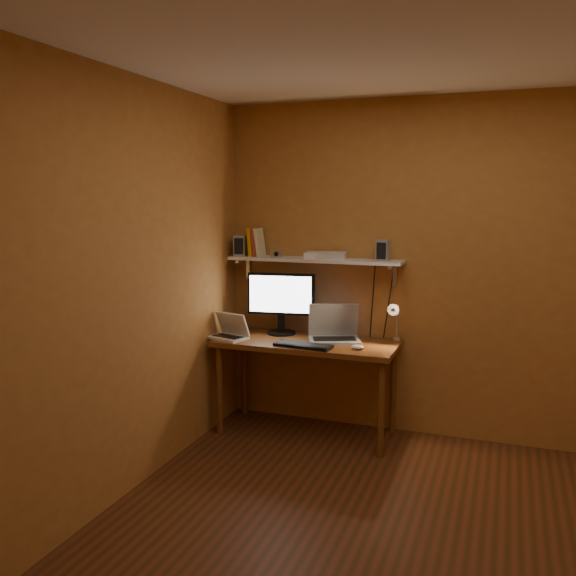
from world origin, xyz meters
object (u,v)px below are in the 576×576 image
at_px(mouse, 357,347).
at_px(laptop, 334,331).
at_px(router, 326,255).
at_px(monitor, 281,300).
at_px(speaker_left, 240,246).
at_px(desk, 307,351).
at_px(desk_lamp, 395,317).
at_px(keyboard, 303,345).
at_px(wall_shelf, 315,260).
at_px(netbook, 230,331).
at_px(speaker_right, 383,250).
at_px(shelf_camera, 276,254).

bearing_deg(mouse, laptop, 124.54).
bearing_deg(router, monitor, -176.89).
relative_size(speaker_left, router, 0.53).
distance_m(desk, speaker_left, 1.03).
bearing_deg(mouse, speaker_left, 151.48).
height_order(monitor, desk_lamp, monitor).
height_order(desk_lamp, router, router).
relative_size(keyboard, mouse, 4.50).
height_order(desk, laptop, laptop).
distance_m(desk, keyboard, 0.22).
height_order(wall_shelf, netbook, wall_shelf).
distance_m(laptop, speaker_right, 0.73).
relative_size(mouse, desk_lamp, 0.26).
distance_m(keyboard, speaker_left, 1.04).
xyz_separation_m(netbook, desk_lamp, (1.25, 0.26, 0.15)).
xyz_separation_m(keyboard, mouse, (0.40, 0.06, 0.01)).
relative_size(wall_shelf, mouse, 14.50).
bearing_deg(netbook, monitor, 58.21).
xyz_separation_m(speaker_left, shelf_camera, (0.34, -0.04, -0.05)).
relative_size(desk_lamp, router, 1.19).
bearing_deg(keyboard, monitor, 136.91).
xyz_separation_m(netbook, speaker_left, (-0.05, 0.31, 0.65)).
relative_size(desk, speaker_left, 8.39).
height_order(desk, desk_lamp, desk_lamp).
distance_m(desk_lamp, router, 0.72).
height_order(monitor, mouse, monitor).
bearing_deg(netbook, keyboard, 10.25).
bearing_deg(desk_lamp, wall_shelf, 174.12).
xyz_separation_m(mouse, speaker_left, (-1.08, 0.31, 0.69)).
bearing_deg(desk, mouse, -17.07).
bearing_deg(speaker_left, shelf_camera, -20.22).
bearing_deg(speaker_left, router, -13.44).
distance_m(monitor, shelf_camera, 0.38).
xyz_separation_m(speaker_left, speaker_right, (1.18, 0.00, -0.00)).
bearing_deg(netbook, speaker_right, 31.40).
height_order(laptop, netbook, laptop).
bearing_deg(wall_shelf, speaker_right, -1.61).
bearing_deg(router, speaker_right, -0.15).
distance_m(speaker_left, shelf_camera, 0.34).
bearing_deg(desk, desk_lamp, 10.81).
height_order(desk, speaker_left, speaker_left).
xyz_separation_m(netbook, mouse, (1.03, -0.00, -0.04)).
bearing_deg(netbook, wall_shelf, 44.84).
relative_size(netbook, router, 1.05).
bearing_deg(wall_shelf, keyboard, -84.47).
bearing_deg(router, netbook, -155.76).
xyz_separation_m(monitor, keyboard, (0.31, -0.36, -0.27)).
distance_m(wall_shelf, mouse, 0.80).
height_order(mouse, desk_lamp, desk_lamp).
distance_m(desk, shelf_camera, 0.81).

